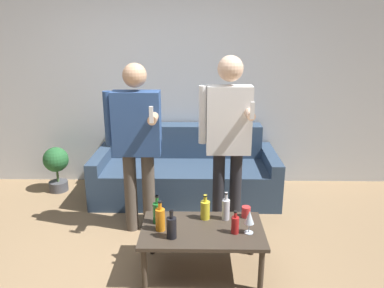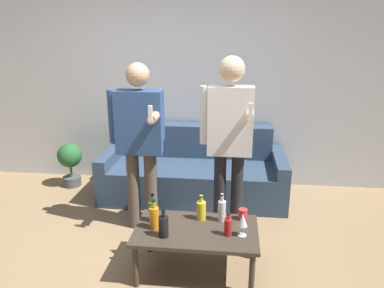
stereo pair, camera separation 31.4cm
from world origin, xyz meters
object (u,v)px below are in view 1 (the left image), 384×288
Objects in this scene: couch at (186,172)px; bottle_orange at (235,224)px; person_standing_right at (228,133)px; person_standing_left at (137,137)px; coffee_table at (202,233)px.

couch is 1.66m from bottle_orange.
person_standing_left is at bearing 176.38° from person_standing_right.
bottle_orange reaches higher than coffee_table.
bottle_orange is at bearing -40.23° from person_standing_left.
person_standing_right is at bearing 91.57° from bottle_orange.
person_standing_left is (-0.61, 0.67, 0.61)m from coffee_table.
bottle_orange is 0.12× the size of person_standing_left.
person_standing_left is at bearing -116.66° from couch.
bottle_orange is (0.26, -0.06, 0.12)m from coffee_table.
person_standing_right reaches higher than coffee_table.
couch is at bearing 114.74° from person_standing_right.
bottle_orange is (0.44, -1.59, 0.18)m from couch.
coffee_table is at bearing -83.18° from couch.
bottle_orange is 1.24m from person_standing_left.
couch is 2.15× the size of coffee_table.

